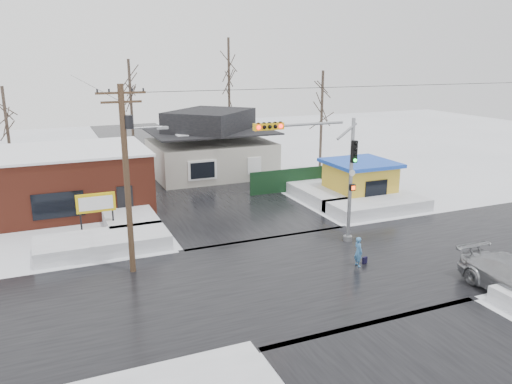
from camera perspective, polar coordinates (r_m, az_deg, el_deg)
name	(u,v)px	position (r m, az deg, el deg)	size (l,w,h in m)	color
ground	(312,272)	(24.74, 6.39, -9.11)	(120.00, 120.00, 0.00)	white
road_ns	(312,272)	(24.74, 6.39, -9.09)	(10.00, 120.00, 0.02)	black
road_ew	(312,272)	(24.74, 6.39, -9.09)	(120.00, 10.00, 0.02)	black
snowbank_nw	(103,243)	(28.39, -17.08, -5.59)	(7.00, 3.00, 0.80)	white
snowbank_ne	(378,206)	(34.80, 13.76, -1.54)	(7.00, 3.00, 0.80)	white
snowbank_nside_w	(126,213)	(33.31, -14.63, -2.34)	(3.00, 8.00, 0.80)	white
snowbank_nside_e	(316,191)	(37.74, 6.82, 0.10)	(3.00, 8.00, 0.80)	white
traffic_signal	(327,165)	(26.95, 8.12, 3.03)	(6.05, 0.68, 7.00)	gray
utility_pole	(128,169)	(23.85, -14.46, 2.52)	(3.15, 0.44, 9.00)	#382619
brick_building	(55,180)	(36.47, -21.98, 1.27)	(12.20, 8.20, 4.12)	maroon
marquee_sign	(96,204)	(30.29, -17.83, -1.32)	(2.20, 0.21, 2.55)	black
house	(210,145)	(44.27, -5.23, 5.32)	(10.40, 8.40, 5.76)	beige
kiosk	(360,180)	(37.15, 11.76, 1.33)	(4.60, 4.60, 2.88)	gold
fence	(297,179)	(39.08, 4.76, 1.44)	(8.00, 0.12, 1.80)	black
tree_far_left	(130,83)	(46.20, -14.23, 12.00)	(3.00, 3.00, 10.00)	#332821
tree_far_mid	(229,63)	(50.61, -3.14, 14.46)	(3.00, 3.00, 12.00)	#332821
tree_far_right	(322,92)	(46.00, 7.60, 11.31)	(3.00, 3.00, 9.00)	#332821
tree_far_west	(5,107)	(43.82, -26.80, 8.62)	(3.00, 3.00, 8.00)	#332821
pedestrian	(358,252)	(25.50, 11.61, -6.72)	(0.56, 0.37, 1.53)	teal
shopping_bag	(365,261)	(26.07, 12.32, -7.67)	(0.28, 0.12, 0.35)	black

